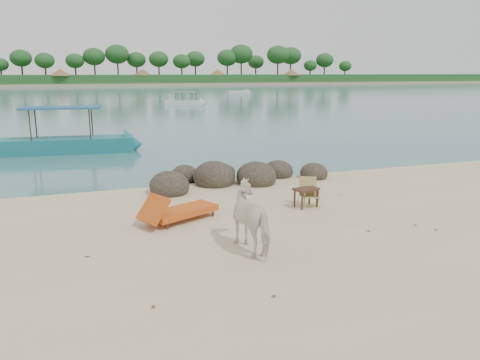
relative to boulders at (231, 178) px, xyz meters
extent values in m
plane|color=#336367|center=(-0.90, 84.37, -0.22)|extent=(400.00, 400.00, 0.00)
cube|color=tan|center=(-0.90, 164.37, -0.22)|extent=(420.00, 90.00, 1.40)
cube|color=#1E4C1E|center=(-0.90, 129.37, 1.68)|extent=(420.00, 18.00, 2.40)
ellipsoid|color=#2C261D|center=(-2.28, -0.61, 0.00)|extent=(1.28, 1.40, 0.96)
ellipsoid|color=#2C261D|center=(-0.58, 0.09, 0.03)|extent=(1.44, 1.58, 1.08)
ellipsoid|color=#2C261D|center=(0.82, -0.31, 0.02)|extent=(1.37, 1.51, 1.03)
ellipsoid|color=#2C261D|center=(2.02, 0.49, -0.03)|extent=(1.07, 1.17, 0.80)
ellipsoid|color=#2C261D|center=(3.12, -0.21, -0.05)|extent=(0.99, 1.09, 0.74)
ellipsoid|color=#2C261D|center=(-1.38, 1.09, -0.05)|extent=(0.96, 1.06, 0.72)
ellipsoid|color=#2C261D|center=(0.22, 1.29, -0.09)|extent=(0.72, 0.79, 0.54)
imported|color=white|center=(-1.49, -6.06, 0.50)|extent=(1.01, 1.79, 1.43)
plane|color=brown|center=(-3.49, -2.45, -0.21)|extent=(0.12, 0.12, 0.00)
plane|color=brown|center=(0.02, -1.68, -0.21)|extent=(0.14, 0.14, 0.00)
plane|color=brown|center=(2.69, -2.69, -0.21)|extent=(0.14, 0.14, 0.00)
plane|color=brown|center=(-3.26, -2.55, -0.21)|extent=(0.12, 0.12, 0.00)
plane|color=brown|center=(3.12, -6.40, -0.21)|extent=(0.14, 0.14, 0.00)
plane|color=brown|center=(-4.97, -5.31, -0.21)|extent=(0.12, 0.12, 0.00)
plane|color=brown|center=(-4.02, -7.93, -0.21)|extent=(0.12, 0.12, 0.00)
plane|color=brown|center=(1.51, -5.92, -0.21)|extent=(0.11, 0.11, 0.00)
plane|color=brown|center=(-2.01, -8.26, -0.21)|extent=(0.14, 0.14, 0.00)
plane|color=brown|center=(2.91, -5.94, -0.21)|extent=(0.14, 0.14, 0.00)
plane|color=brown|center=(-3.25, -1.87, -0.21)|extent=(0.12, 0.12, 0.00)
camera|label=1|loc=(-5.05, -15.00, 3.57)|focal=35.00mm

